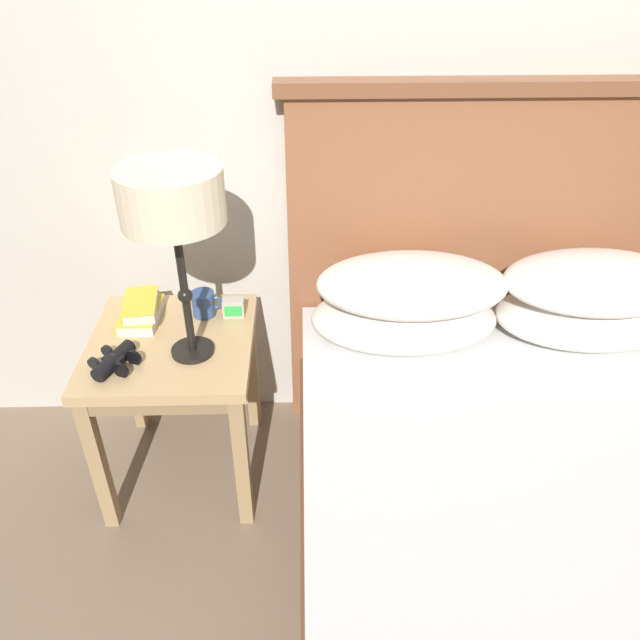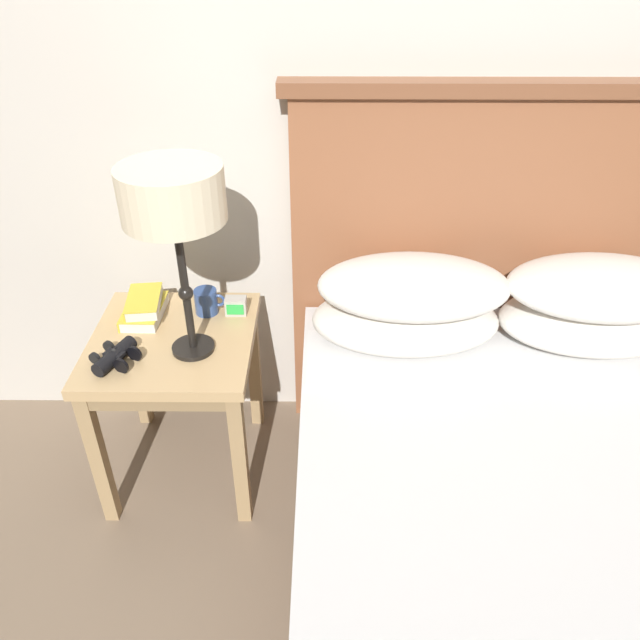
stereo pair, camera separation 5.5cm
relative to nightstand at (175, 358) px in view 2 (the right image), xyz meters
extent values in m
plane|color=#7A6651|center=(0.60, -0.61, -0.49)|extent=(20.00, 20.00, 0.00)
cube|color=beige|center=(0.60, 0.37, 0.81)|extent=(8.00, 0.06, 2.60)
cube|color=tan|center=(0.00, 0.00, 0.06)|extent=(0.51, 0.54, 0.04)
cube|color=#917650|center=(0.00, 0.00, 0.02)|extent=(0.48, 0.51, 0.05)
cube|color=#A4865B|center=(-0.22, -0.23, -0.22)|extent=(0.04, 0.04, 0.54)
cube|color=#A4865B|center=(0.22, -0.23, -0.22)|extent=(0.04, 0.04, 0.54)
cube|color=#A4865B|center=(-0.22, 0.23, -0.22)|extent=(0.04, 0.04, 0.54)
cube|color=#A4865B|center=(0.22, 0.23, -0.22)|extent=(0.04, 0.04, 0.54)
cube|color=brown|center=(1.04, -0.69, -0.35)|extent=(1.28, 1.93, 0.28)
cube|color=silver|center=(1.04, -0.69, -0.09)|extent=(1.26, 1.89, 0.24)
cube|color=silver|center=(1.04, -0.05, 0.04)|extent=(1.23, 0.28, 0.01)
cube|color=brown|center=(1.04, 0.30, 0.13)|extent=(1.35, 0.06, 1.24)
cube|color=brown|center=(1.04, 0.30, 0.77)|extent=(1.41, 0.10, 0.04)
ellipsoid|color=silver|center=(0.74, 0.06, 0.11)|extent=(0.60, 0.36, 0.15)
ellipsoid|color=silver|center=(1.34, 0.06, 0.11)|extent=(0.60, 0.36, 0.15)
ellipsoid|color=silver|center=(0.76, 0.06, 0.24)|extent=(0.60, 0.36, 0.15)
ellipsoid|color=silver|center=(1.35, 0.06, 0.24)|extent=(0.60, 0.36, 0.15)
cylinder|color=black|center=(0.08, -0.07, 0.09)|extent=(0.13, 0.13, 0.01)
cylinder|color=black|center=(0.08, -0.07, 0.31)|extent=(0.02, 0.02, 0.42)
sphere|color=black|center=(0.08, -0.07, 0.29)|extent=(0.04, 0.04, 0.04)
cylinder|color=beige|center=(0.08, -0.07, 0.59)|extent=(0.28, 0.28, 0.15)
cube|color=silver|center=(-0.11, 0.12, 0.10)|extent=(0.12, 0.20, 0.03)
cube|color=gold|center=(-0.11, 0.12, 0.12)|extent=(0.12, 0.21, 0.00)
cube|color=gold|center=(-0.17, 0.12, 0.10)|extent=(0.01, 0.20, 0.04)
cube|color=silver|center=(-0.11, 0.12, 0.14)|extent=(0.12, 0.19, 0.03)
cube|color=gold|center=(-0.11, 0.12, 0.15)|extent=(0.12, 0.20, 0.00)
cube|color=gold|center=(-0.16, 0.11, 0.14)|extent=(0.03, 0.19, 0.04)
cylinder|color=black|center=(-0.15, -0.16, 0.10)|extent=(0.08, 0.10, 0.04)
cylinder|color=black|center=(-0.11, -0.18, 0.10)|extent=(0.05, 0.03, 0.05)
cylinder|color=black|center=(-0.20, -0.14, 0.10)|extent=(0.04, 0.02, 0.04)
cylinder|color=black|center=(-0.13, -0.10, 0.10)|extent=(0.08, 0.10, 0.04)
cylinder|color=black|center=(-0.08, -0.12, 0.10)|extent=(0.05, 0.03, 0.05)
cylinder|color=black|center=(-0.17, -0.08, 0.10)|extent=(0.04, 0.02, 0.04)
cube|color=black|center=(-0.14, -0.13, 0.11)|extent=(0.07, 0.06, 0.01)
cylinder|color=black|center=(-0.14, -0.13, 0.12)|extent=(0.02, 0.02, 0.02)
cylinder|color=#334C84|center=(0.09, 0.14, 0.13)|extent=(0.08, 0.08, 0.08)
torus|color=#334C84|center=(0.13, 0.14, 0.13)|extent=(0.05, 0.01, 0.05)
cube|color=#B7B2A8|center=(0.19, 0.14, 0.11)|extent=(0.07, 0.04, 0.06)
cube|color=green|center=(0.19, 0.11, 0.11)|extent=(0.06, 0.00, 0.04)
camera|label=1|loc=(0.43, -1.60, 1.23)|focal=35.00mm
camera|label=2|loc=(0.48, -1.60, 1.23)|focal=35.00mm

